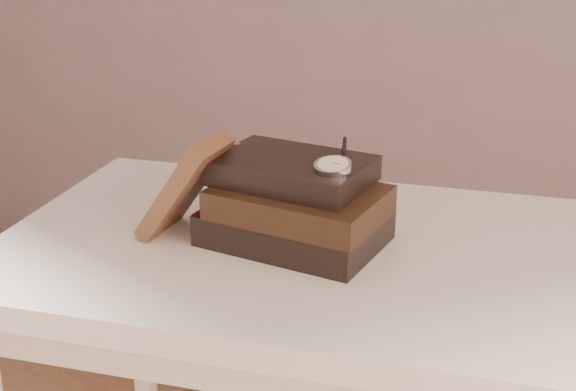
# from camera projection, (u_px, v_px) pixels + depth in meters

# --- Properties ---
(table) EXTENTS (1.00, 0.60, 0.75)m
(table) POSITION_uv_depth(u_px,v_px,m) (322.00, 297.00, 1.22)
(table) COLOR silver
(table) RESTS_ON ground
(book_stack) EXTENTS (0.30, 0.24, 0.13)m
(book_stack) POSITION_uv_depth(u_px,v_px,m) (295.00, 205.00, 1.17)
(book_stack) COLOR black
(book_stack) RESTS_ON table
(journal) EXTENTS (0.14, 0.13, 0.16)m
(journal) POSITION_uv_depth(u_px,v_px,m) (185.00, 186.00, 1.19)
(journal) COLOR #45291A
(journal) RESTS_ON table
(pocket_watch) EXTENTS (0.07, 0.16, 0.02)m
(pocket_watch) POSITION_uv_depth(u_px,v_px,m) (334.00, 165.00, 1.10)
(pocket_watch) COLOR silver
(pocket_watch) RESTS_ON book_stack
(eyeglasses) EXTENTS (0.13, 0.15, 0.05)m
(eyeglasses) POSITION_uv_depth(u_px,v_px,m) (271.00, 170.00, 1.28)
(eyeglasses) COLOR silver
(eyeglasses) RESTS_ON book_stack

